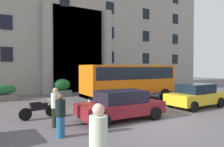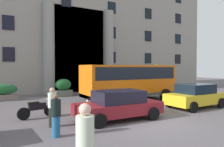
% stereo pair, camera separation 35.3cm
% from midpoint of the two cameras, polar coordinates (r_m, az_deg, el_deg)
% --- Properties ---
extents(ground_plane, '(80.00, 64.00, 0.12)m').
position_cam_midpoint_polar(ground_plane, '(10.03, 10.46, -13.29)').
color(ground_plane, '#595358').
extents(office_building_facade, '(38.98, 9.79, 16.76)m').
position_cam_midpoint_polar(office_building_facade, '(26.23, -16.36, 14.45)').
color(office_building_facade, gray).
rests_on(office_building_facade, ground_plane).
extents(orange_minibus, '(7.14, 2.61, 2.70)m').
position_cam_midpoint_polar(orange_minibus, '(15.62, 4.16, -1.68)').
color(orange_minibus, orange).
rests_on(orange_minibus, ground_plane).
extents(bus_stop_sign, '(0.44, 0.08, 2.84)m').
position_cam_midpoint_polar(bus_stop_sign, '(19.85, 11.35, -0.64)').
color(bus_stop_sign, '#919D13').
rests_on(bus_stop_sign, ground_plane).
extents(hedge_planter_far_east, '(2.05, 0.72, 1.27)m').
position_cam_midpoint_polar(hedge_planter_far_east, '(17.69, -28.51, -4.76)').
color(hedge_planter_far_east, '#6B635B').
rests_on(hedge_planter_far_east, ground_plane).
extents(hedge_planter_east, '(1.74, 0.88, 1.51)m').
position_cam_midpoint_polar(hedge_planter_east, '(21.76, 5.67, -3.09)').
color(hedge_planter_east, slate).
rests_on(hedge_planter_east, ground_plane).
extents(hedge_planter_entrance_left, '(1.47, 0.92, 1.52)m').
position_cam_midpoint_polar(hedge_planter_entrance_left, '(18.70, -14.07, -3.89)').
color(hedge_planter_entrance_left, slate).
rests_on(hedge_planter_entrance_left, ground_plane).
extents(parked_compact_extra, '(3.96, 2.06, 1.49)m').
position_cam_midpoint_polar(parked_compact_extra, '(14.13, 21.25, -5.65)').
color(parked_compact_extra, gold).
rests_on(parked_compact_extra, ground_plane).
extents(parked_coupe_end, '(4.21, 2.00, 1.42)m').
position_cam_midpoint_polar(parked_coupe_end, '(10.14, 1.47, -8.58)').
color(parked_coupe_end, maroon).
rests_on(parked_coupe_end, ground_plane).
extents(motorcycle_far_end, '(2.04, 0.55, 0.89)m').
position_cam_midpoint_polar(motorcycle_far_end, '(11.79, -5.47, -8.43)').
color(motorcycle_far_end, black).
rests_on(motorcycle_far_end, ground_plane).
extents(scooter_by_planter, '(1.90, 0.60, 0.89)m').
position_cam_midpoint_polar(scooter_by_planter, '(11.06, -20.54, -9.23)').
color(scooter_by_planter, black).
rests_on(scooter_by_planter, ground_plane).
extents(pedestrian_woman_dark_dress, '(0.36, 0.36, 1.67)m').
position_cam_midpoint_polar(pedestrian_woman_dark_dress, '(9.21, -16.36, -8.92)').
color(pedestrian_woman_dark_dress, black).
rests_on(pedestrian_woman_dark_dress, ground_plane).
extents(pedestrian_child_trailing, '(0.36, 0.36, 1.57)m').
position_cam_midpoint_polar(pedestrian_child_trailing, '(7.87, -15.24, -11.15)').
color(pedestrian_child_trailing, '#205585').
rests_on(pedestrian_child_trailing, ground_plane).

